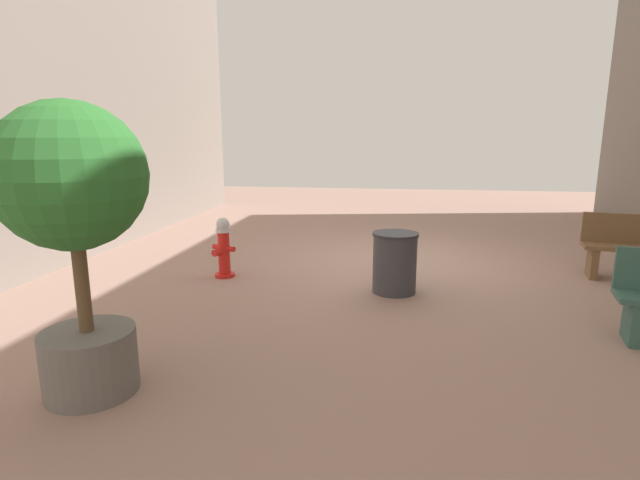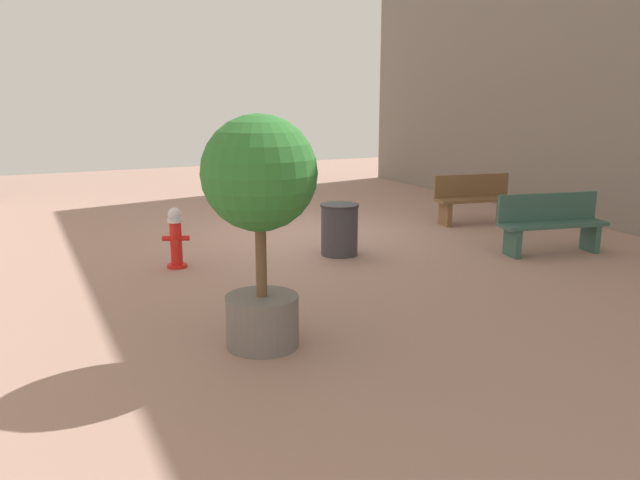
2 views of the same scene
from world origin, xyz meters
TOP-DOWN VIEW (x-y plane):
  - ground_plane at (0.00, 0.00)m, footprint 23.40×23.40m
  - fire_hydrant at (2.63, 1.34)m, footprint 0.39×0.37m
  - planter_tree at (2.56, 4.70)m, footprint 1.13×1.13m
  - trash_bin at (0.12, 1.69)m, footprint 0.61×0.61m

SIDE VIEW (x-z plane):
  - ground_plane at x=0.00m, z-range 0.00..0.00m
  - trash_bin at x=0.12m, z-range 0.00..0.82m
  - fire_hydrant at x=2.63m, z-range 0.00..0.89m
  - planter_tree at x=2.56m, z-range 0.35..2.68m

